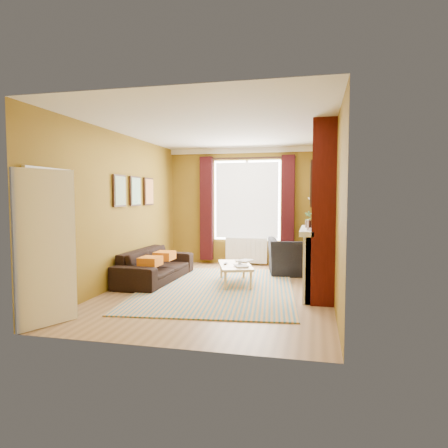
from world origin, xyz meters
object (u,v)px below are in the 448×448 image
at_px(sofa, 156,265).
at_px(armchair, 297,256).
at_px(coffee_table, 235,266).
at_px(wicker_stool, 277,259).
at_px(floor_lamp, 313,213).

height_order(sofa, armchair, armchair).
relative_size(coffee_table, wicker_stool, 2.91).
xyz_separation_m(coffee_table, floor_lamp, (1.40, 1.87, 0.95)).
bearing_deg(wicker_stool, floor_lamp, -0.33).
relative_size(coffee_table, floor_lamp, 0.76).
relative_size(wicker_stool, floor_lamp, 0.26).
bearing_deg(sofa, coffee_table, -86.14).
distance_m(coffee_table, floor_lamp, 2.52).
xyz_separation_m(sofa, floor_lamp, (2.97, 1.93, 0.97)).
bearing_deg(armchair, sofa, 15.48).
bearing_deg(coffee_table, floor_lamp, 36.02).
bearing_deg(wicker_stool, armchair, -54.65).
bearing_deg(floor_lamp, armchair, -115.44).
bearing_deg(coffee_table, wicker_stool, 54.70).
xyz_separation_m(armchair, floor_lamp, (0.31, 0.66, 0.90)).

